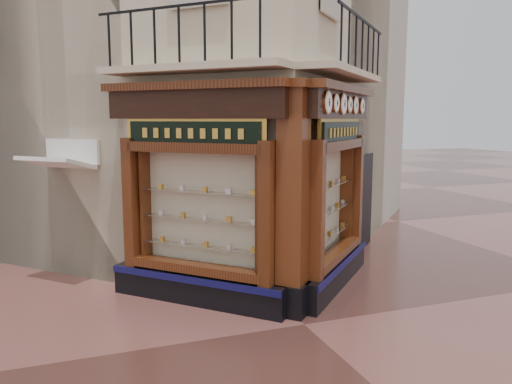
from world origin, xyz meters
name	(u,v)px	position (x,y,z in m)	size (l,w,h in m)	color
ground	(304,325)	(0.00, 0.00, 0.00)	(80.00, 80.00, 0.00)	#44241F
main_building	(206,17)	(0.00, 6.16, 6.00)	(8.00, 8.00, 12.00)	#BFB395
neighbour_left	(103,45)	(-2.47, 8.63, 5.50)	(8.00, 8.00, 11.00)	#B5AE9E
neighbour_right	(261,53)	(2.47, 8.63, 5.50)	(8.00, 8.00, 11.00)	#B5AE9E
shopfront_left	(196,196)	(-1.41, 1.57, 1.98)	(2.86, 2.86, 3.98)	black
shopfront_right	(336,189)	(1.41, 1.57, 1.98)	(2.86, 2.86, 3.98)	black
corner_pilaster	(293,203)	(0.00, 0.50, 1.95)	(0.85, 0.85, 3.98)	black
balcony	(272,70)	(0.00, 1.49, 4.22)	(5.94, 2.97, 1.03)	#BFB395
clock_a	(327,102)	(0.62, 0.52, 3.62)	(0.31, 0.31, 0.39)	#D08145
clock_b	(336,103)	(0.97, 0.86, 3.62)	(0.27, 0.27, 0.33)	#D08145
clock_c	(343,104)	(1.32, 1.21, 3.62)	(0.32, 0.32, 0.40)	#D08145
clock_d	(349,105)	(1.64, 1.53, 3.62)	(0.26, 0.26, 0.32)	#D08145
clock_e	(355,105)	(1.97, 1.86, 3.62)	(0.29, 0.29, 0.36)	#D08145
clock_f	(362,106)	(2.37, 2.26, 3.62)	(0.27, 0.27, 0.33)	#D08145
awning	(63,284)	(-3.77, 3.56, 0.00)	(1.38, 0.83, 0.08)	silver
signboard_left	(193,133)	(-1.46, 1.51, 3.10)	(2.03, 2.03, 0.54)	gold
signboard_right	(341,132)	(1.46, 1.51, 3.10)	(1.93, 1.93, 0.52)	gold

